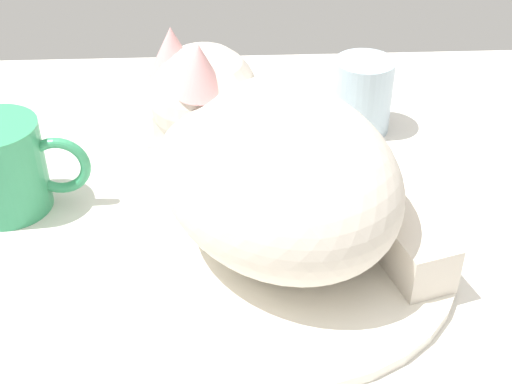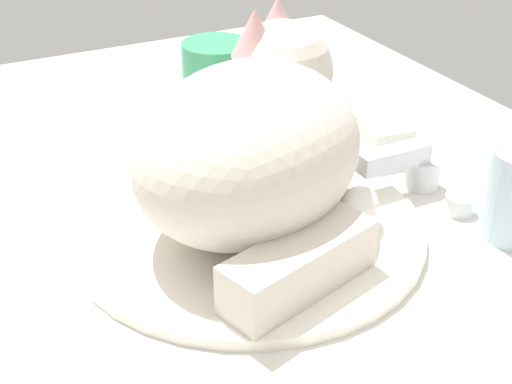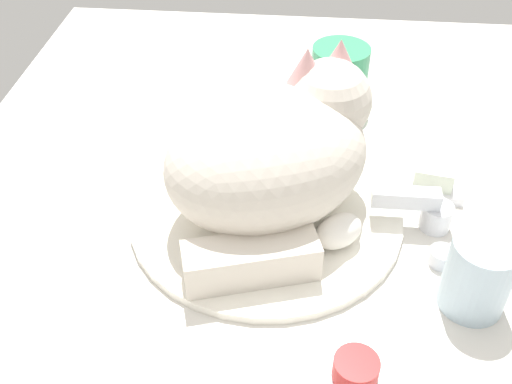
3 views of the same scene
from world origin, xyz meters
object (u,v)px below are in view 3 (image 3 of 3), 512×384
(faucet, at_px, (427,212))
(coffee_mug, at_px, (339,78))
(cat, at_px, (276,154))
(rinse_cup, at_px, (478,275))
(soap_bar, at_px, (435,166))

(faucet, distance_m, coffee_mug, 0.27)
(cat, xyz_separation_m, rinse_cup, (0.12, 0.21, -0.05))
(coffee_mug, xyz_separation_m, soap_bar, (0.17, 0.12, -0.02))
(soap_bar, bearing_deg, cat, -68.14)
(faucet, bearing_deg, soap_bar, 167.21)
(faucet, bearing_deg, coffee_mug, -158.53)
(cat, xyz_separation_m, soap_bar, (-0.08, 0.19, -0.06))
(rinse_cup, bearing_deg, coffee_mug, -159.97)
(cat, relative_size, soap_bar, 4.16)
(faucet, relative_size, coffee_mug, 1.14)
(faucet, distance_m, rinse_cup, 0.12)
(soap_bar, bearing_deg, faucet, -12.79)
(cat, bearing_deg, faucet, 88.28)
(coffee_mug, bearing_deg, rinse_cup, 20.03)
(cat, bearing_deg, coffee_mug, 163.14)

